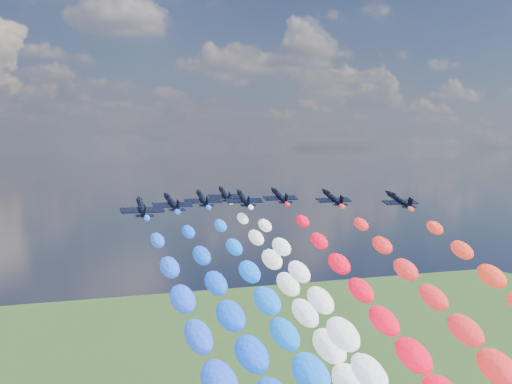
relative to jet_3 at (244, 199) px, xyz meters
name	(u,v)px	position (x,y,z in m)	size (l,w,h in m)	color
jet_0	(142,208)	(-28.10, -15.93, 0.00)	(8.96, 12.02, 2.65)	black
jet_1	(172,203)	(-19.17, -5.45, 0.00)	(8.96, 12.02, 2.65)	black
jet_2	(203,199)	(-9.38, 3.30, 0.00)	(8.96, 12.02, 2.65)	black
jet_3	(244,199)	(0.00, 0.00, 0.00)	(8.96, 12.02, 2.65)	black
jet_4	(225,195)	(0.40, 15.75, 0.00)	(8.96, 12.02, 2.65)	black
trail_4	(340,376)	(0.40, -49.17, -28.34)	(7.30, 127.50, 60.71)	white
jet_5	(280,196)	(11.68, 5.23, 0.00)	(8.96, 12.02, 2.65)	black
jet_6	(333,198)	(21.29, -5.66, 0.00)	(8.96, 12.02, 2.65)	black
jet_7	(399,200)	(32.79, -17.34, 0.00)	(8.96, 12.02, 2.65)	black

